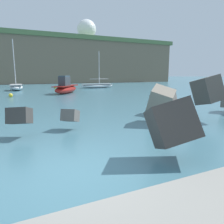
% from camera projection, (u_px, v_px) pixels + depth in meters
% --- Properties ---
extents(ground_plane, '(400.00, 400.00, 0.00)m').
position_uv_depth(ground_plane, '(79.00, 171.00, 5.54)').
color(ground_plane, '#42707F').
extents(breakwater_jetty, '(29.68, 8.08, 2.54)m').
position_uv_depth(breakwater_jetty, '(160.00, 105.00, 9.80)').
color(breakwater_jetty, '#605B56').
rests_on(breakwater_jetty, ground).
extents(boat_near_left, '(4.83, 5.86, 2.33)m').
position_uv_depth(boat_near_left, '(66.00, 88.00, 28.03)').
color(boat_near_left, maroon).
rests_on(boat_near_left, ground).
extents(boat_mid_left, '(6.12, 1.77, 6.65)m').
position_uv_depth(boat_mid_left, '(97.00, 86.00, 39.10)').
color(boat_mid_left, white).
rests_on(boat_mid_left, ground).
extents(boat_mid_centre, '(1.94, 4.36, 7.84)m').
position_uv_depth(boat_mid_centre, '(16.00, 87.00, 33.27)').
color(boat_mid_centre, white).
rests_on(boat_mid_centre, ground).
extents(mooring_buoy_inner, '(0.44, 0.44, 0.44)m').
position_uv_depth(mooring_buoy_inner, '(55.00, 87.00, 37.70)').
color(mooring_buoy_inner, yellow).
rests_on(mooring_buoy_inner, ground).
extents(mooring_buoy_outer, '(0.44, 0.44, 0.44)m').
position_uv_depth(mooring_buoy_outer, '(11.00, 95.00, 23.40)').
color(mooring_buoy_outer, yellow).
rests_on(mooring_buoy_outer, ground).
extents(headland_bluff, '(90.01, 35.80, 13.31)m').
position_uv_depth(headland_bluff, '(26.00, 61.00, 68.87)').
color(headland_bluff, '#756651').
rests_on(headland_bluff, ground).
extents(radar_dome, '(7.45, 7.45, 10.51)m').
position_uv_depth(radar_dome, '(87.00, 32.00, 83.70)').
color(radar_dome, silver).
rests_on(radar_dome, headland_bluff).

